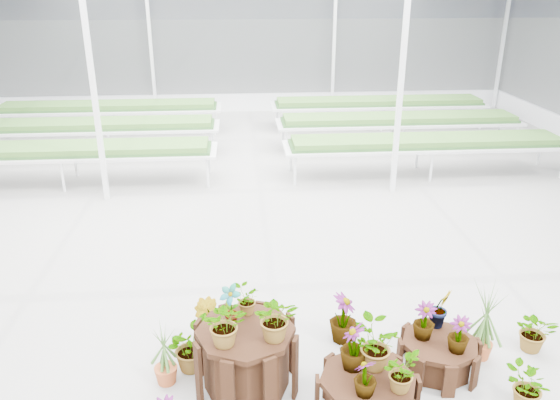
{
  "coord_description": "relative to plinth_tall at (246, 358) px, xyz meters",
  "views": [
    {
      "loc": [
        -0.27,
        -6.71,
        4.2
      ],
      "look_at": [
        0.3,
        0.45,
        1.3
      ],
      "focal_mm": 35.0,
      "sensor_mm": 36.0,
      "label": 1
    }
  ],
  "objects": [
    {
      "name": "ground_plane",
      "position": [
        0.25,
        1.84,
        -0.38
      ],
      "size": [
        24.0,
        24.0,
        0.0
      ],
      "primitive_type": "plane",
      "color": "gray",
      "rests_on": "ground"
    },
    {
      "name": "plinth_low",
      "position": [
        2.2,
        0.1,
        -0.18
      ],
      "size": [
        0.96,
        0.96,
        0.4
      ],
      "primitive_type": "cylinder",
      "rotation": [
        0.0,
        0.0,
        -0.07
      ],
      "color": "black",
      "rests_on": "ground"
    },
    {
      "name": "plinth_mid",
      "position": [
        1.2,
        -0.6,
        -0.11
      ],
      "size": [
        1.08,
        1.08,
        0.53
      ],
      "primitive_type": "cylinder",
      "rotation": [
        0.0,
        0.0,
        -0.08
      ],
      "color": "black",
      "rests_on": "ground"
    },
    {
      "name": "nursery_plants",
      "position": [
        1.1,
        -0.09,
        0.13
      ],
      "size": [
        4.88,
        2.75,
        1.25
      ],
      "color": "#3D6729",
      "rests_on": "ground"
    },
    {
      "name": "greenhouse_shell",
      "position": [
        0.25,
        1.84,
        1.87
      ],
      "size": [
        18.0,
        24.0,
        4.5
      ],
      "primitive_type": null,
      "color": "white",
      "rests_on": "ground"
    },
    {
      "name": "steel_frame",
      "position": [
        0.25,
        1.84,
        1.87
      ],
      "size": [
        18.0,
        24.0,
        4.5
      ],
      "primitive_type": null,
      "color": "silver",
      "rests_on": "ground"
    },
    {
      "name": "plinth_tall",
      "position": [
        0.0,
        0.0,
        0.0
      ],
      "size": [
        1.46,
        1.46,
        0.75
      ],
      "primitive_type": "cylinder",
      "rotation": [
        0.0,
        0.0,
        0.43
      ],
      "color": "black",
      "rests_on": "ground"
    },
    {
      "name": "nursery_benches",
      "position": [
        0.25,
        9.04,
        0.04
      ],
      "size": [
        16.0,
        7.0,
        0.84
      ],
      "primitive_type": null,
      "color": "silver",
      "rests_on": "ground"
    }
  ]
}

